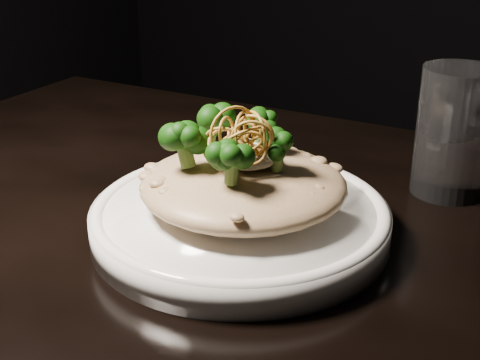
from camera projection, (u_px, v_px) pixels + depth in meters
The scene contains 7 objects.
table at pixel (253, 342), 0.60m from camera, with size 1.10×0.80×0.75m.
plate at pixel (240, 221), 0.61m from camera, with size 0.27×0.27×0.03m, color white.
risotto at pixel (244, 184), 0.60m from camera, with size 0.19×0.19×0.04m, color brown.
broccoli at pixel (233, 141), 0.58m from camera, with size 0.13×0.13×0.05m, color black, non-canonical shape.
cheese at pixel (247, 156), 0.59m from camera, with size 0.06×0.06×0.02m, color white.
shallots at pixel (243, 132), 0.57m from camera, with size 0.06×0.06×0.04m, color #8E5A1E, non-canonical shape.
drinking_glass at pixel (454, 132), 0.67m from camera, with size 0.08×0.08×0.13m, color white.
Camera 1 is at (0.23, -0.44, 1.04)m, focal length 50.00 mm.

